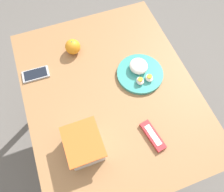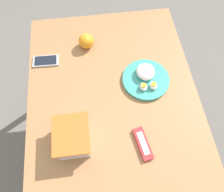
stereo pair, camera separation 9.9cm
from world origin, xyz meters
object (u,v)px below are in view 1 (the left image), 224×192
food_container (84,145)px  candy_bar (153,136)px  cell_phone (36,74)px  orange_fruit (73,47)px  rice_plate (140,72)px

food_container → candy_bar: size_ratio=1.14×
food_container → cell_phone: food_container is taller
food_container → candy_bar: bearing=-100.3°
orange_fruit → cell_phone: 0.23m
cell_phone → candy_bar: bearing=-139.7°
cell_phone → food_container: bearing=-164.0°
food_container → candy_bar: 0.29m
rice_plate → candy_bar: (-0.31, 0.07, -0.01)m
rice_plate → cell_phone: rice_plate is taller
orange_fruit → candy_bar: orange_fruit is taller
orange_fruit → food_container: bearing=169.7°
food_container → cell_phone: (0.43, 0.12, -0.04)m
candy_bar → cell_phone: (0.48, 0.41, -0.00)m
orange_fruit → rice_plate: size_ratio=0.34×
food_container → cell_phone: bearing=16.0°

